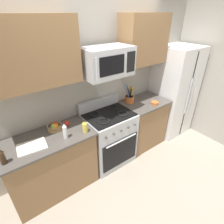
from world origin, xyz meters
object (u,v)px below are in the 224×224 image
object	(u,v)px
range_oven	(109,137)
apple_loose	(66,123)
utensil_crock	(129,98)
bottle_vinegar	(65,131)
fruit_basket	(55,126)
bottle_oil	(85,127)
bottle_soy	(2,157)
microwave	(107,62)
prep_bowl	(155,103)
refrigerator	(173,92)
cutting_board	(32,147)

from	to	relation	value
range_oven	apple_loose	world-z (taller)	range_oven
utensil_crock	bottle_vinegar	xyz separation A→B (m)	(-1.33, -0.29, 0.04)
fruit_basket	bottle_oil	world-z (taller)	bottle_oil
bottle_soy	bottle_oil	bearing A→B (deg)	-1.16
bottle_oil	bottle_soy	xyz separation A→B (m)	(-0.97, 0.02, 0.01)
microwave	prep_bowl	size ratio (longest dim) A/B	5.42
utensil_crock	fruit_basket	world-z (taller)	utensil_crock
range_oven	prep_bowl	bearing A→B (deg)	-11.77
microwave	bottle_vinegar	size ratio (longest dim) A/B	2.91
bottle_vinegar	bottle_soy	distance (m)	0.71
range_oven	microwave	world-z (taller)	microwave
refrigerator	bottle_soy	size ratio (longest dim) A/B	8.66
utensil_crock	prep_bowl	xyz separation A→B (m)	(0.30, -0.33, -0.04)
range_oven	bottle_soy	xyz separation A→B (m)	(-1.48, -0.15, 0.53)
bottle_soy	apple_loose	bearing A→B (deg)	17.71
range_oven	apple_loose	size ratio (longest dim) A/B	13.64
fruit_basket	apple_loose	size ratio (longest dim) A/B	2.54
fruit_basket	prep_bowl	xyz separation A→B (m)	(1.67, -0.31, -0.02)
bottle_vinegar	prep_bowl	world-z (taller)	bottle_vinegar
range_oven	prep_bowl	xyz separation A→B (m)	(0.86, -0.18, 0.46)
apple_loose	bottle_vinegar	distance (m)	0.29
bottle_oil	bottle_vinegar	size ratio (longest dim) A/B	0.79
utensil_crock	apple_loose	size ratio (longest dim) A/B	4.20
prep_bowl	bottle_vinegar	bearing A→B (deg)	178.52
refrigerator	bottle_soy	distance (m)	3.09
microwave	bottle_oil	size ratio (longest dim) A/B	3.68
microwave	bottle_soy	size ratio (longest dim) A/B	3.35
cutting_board	bottle_soy	size ratio (longest dim) A/B	1.59
microwave	bottle_vinegar	bearing A→B (deg)	-168.15
fruit_basket	bottle_soy	bearing A→B (deg)	-156.94
range_oven	refrigerator	size ratio (longest dim) A/B	0.61
cutting_board	apple_loose	bearing A→B (deg)	18.53
fruit_basket	microwave	bearing A→B (deg)	-7.57
range_oven	bottle_oil	distance (m)	0.75
microwave	utensil_crock	world-z (taller)	microwave
utensil_crock	prep_bowl	bearing A→B (deg)	-48.04
cutting_board	bottle_vinegar	distance (m)	0.42
bottle_vinegar	bottle_oil	bearing A→B (deg)	-7.17
refrigerator	microwave	size ratio (longest dim) A/B	2.59
cutting_board	bottle_vinegar	world-z (taller)	bottle_vinegar
cutting_board	utensil_crock	bearing A→B (deg)	6.99
refrigerator	utensil_crock	bearing A→B (deg)	170.78
range_oven	prep_bowl	world-z (taller)	range_oven
utensil_crock	apple_loose	distance (m)	1.21
fruit_basket	bottle_soy	xyz separation A→B (m)	(-0.67, -0.28, 0.05)
apple_loose	prep_bowl	world-z (taller)	apple_loose
refrigerator	prep_bowl	world-z (taller)	refrigerator
cutting_board	bottle_soy	bearing A→B (deg)	-163.70
range_oven	bottle_soy	distance (m)	1.58
cutting_board	bottle_vinegar	bearing A→B (deg)	-10.82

